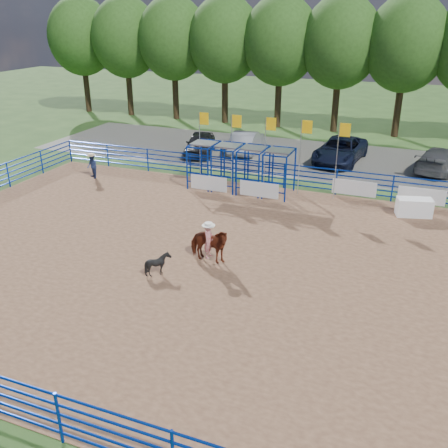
% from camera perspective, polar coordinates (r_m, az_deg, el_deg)
% --- Properties ---
extents(ground, '(120.00, 120.00, 0.00)m').
position_cam_1_polar(ground, '(20.62, -0.56, -4.41)').
color(ground, '#385C24').
rests_on(ground, ground).
extents(arena_dirt, '(30.00, 20.00, 0.02)m').
position_cam_1_polar(arena_dirt, '(20.62, -0.56, -4.39)').
color(arena_dirt, '#886044').
rests_on(arena_dirt, ground).
extents(gravel_strip, '(40.00, 10.00, 0.01)m').
position_cam_1_polar(gravel_strip, '(35.90, 9.80, 7.46)').
color(gravel_strip, gray).
rests_on(gravel_strip, ground).
extents(announcer_table, '(1.84, 1.20, 0.91)m').
position_cam_1_polar(announcer_table, '(26.78, 20.90, 1.80)').
color(announcer_table, white).
rests_on(announcer_table, arena_dirt).
extents(horse_and_rider, '(1.88, 0.94, 2.46)m').
position_cam_1_polar(horse_and_rider, '(20.28, -1.76, -2.09)').
color(horse_and_rider, maroon).
rests_on(horse_and_rider, arena_dirt).
extents(calf, '(0.85, 0.76, 0.94)m').
position_cam_1_polar(calf, '(19.64, -7.55, -4.54)').
color(calf, black).
rests_on(calf, arena_dirt).
extents(spectator_cowboy, '(0.90, 0.87, 1.52)m').
position_cam_1_polar(spectator_cowboy, '(31.80, -14.84, 6.45)').
color(spectator_cowboy, navy).
rests_on(spectator_cowboy, arena_dirt).
extents(car_a, '(2.93, 4.85, 1.54)m').
position_cam_1_polar(car_a, '(36.14, -2.76, 9.15)').
color(car_a, black).
rests_on(car_a, gravel_strip).
extents(car_b, '(2.17, 4.98, 1.59)m').
position_cam_1_polar(car_b, '(36.64, 2.57, 9.39)').
color(car_b, gray).
rests_on(car_b, gravel_strip).
extents(car_c, '(3.26, 6.10, 1.63)m').
position_cam_1_polar(car_c, '(35.13, 13.14, 8.24)').
color(car_c, '#141B33').
rests_on(car_c, gravel_strip).
extents(car_d, '(3.42, 5.63, 1.53)m').
position_cam_1_polar(car_d, '(35.00, 23.45, 6.77)').
color(car_d, '#5C5C5F').
rests_on(car_d, gravel_strip).
extents(perimeter_fence, '(30.10, 20.10, 1.50)m').
position_cam_1_polar(perimeter_fence, '(20.29, -0.57, -2.54)').
color(perimeter_fence, '#072CA3').
rests_on(perimeter_fence, ground).
extents(chute_assembly, '(19.32, 2.41, 4.20)m').
position_cam_1_polar(chute_assembly, '(28.45, 2.61, 6.24)').
color(chute_assembly, '#072CA3').
rests_on(chute_assembly, ground).
extents(treeline, '(56.40, 6.40, 11.24)m').
position_cam_1_polar(treeline, '(43.50, 13.26, 20.01)').
color(treeline, '#3F2B19').
rests_on(treeline, ground).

